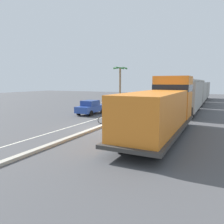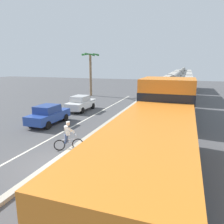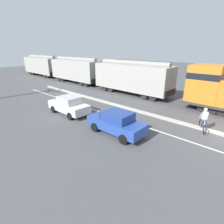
{
  "view_description": "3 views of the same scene",
  "coord_description": "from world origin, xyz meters",
  "views": [
    {
      "loc": [
        8.64,
        -15.31,
        3.71
      ],
      "look_at": [
        -0.05,
        2.38,
        1.01
      ],
      "focal_mm": 35.0,
      "sensor_mm": 36.0,
      "label": 1
    },
    {
      "loc": [
        6.14,
        -8.8,
        4.99
      ],
      "look_at": [
        1.81,
        3.7,
        2.03
      ],
      "focal_mm": 35.0,
      "sensor_mm": 36.0,
      "label": 2
    },
    {
      "loc": [
        -13.07,
        -1.04,
        5.69
      ],
      "look_at": [
        -3.49,
        7.62,
        0.91
      ],
      "focal_mm": 28.0,
      "sensor_mm": 36.0,
      "label": 3
    }
  ],
  "objects": [
    {
      "name": "hopper_car_lead",
      "position": [
        5.14,
        12.03,
        2.08
      ],
      "size": [
        2.9,
        10.6,
        4.18
      ],
      "color": "#A6A49C",
      "rests_on": "ground"
    },
    {
      "name": "hopper_car_trailing",
      "position": [
        5.14,
        35.23,
        2.08
      ],
      "size": [
        2.9,
        10.6,
        4.18
      ],
      "color": "#9F9D95",
      "rests_on": "ground"
    },
    {
      "name": "hopper_car_middle",
      "position": [
        5.14,
        23.63,
        2.08
      ],
      "size": [
        2.9,
        10.6,
        4.18
      ],
      "color": "#A3A199",
      "rests_on": "ground"
    },
    {
      "name": "median_curb",
      "position": [
        0.0,
        6.0,
        0.08
      ],
      "size": [
        0.36,
        36.0,
        0.16
      ],
      "primitive_type": "cube",
      "color": "#B2AD9E",
      "rests_on": "ground"
    },
    {
      "name": "lane_stripe",
      "position": [
        -2.4,
        6.0,
        0.0
      ],
      "size": [
        0.14,
        36.0,
        0.01
      ],
      "primitive_type": "cube",
      "color": "silver",
      "rests_on": "ground"
    },
    {
      "name": "parked_car_white",
      "position": [
        -4.58,
        11.89,
        0.82
      ],
      "size": [
        1.84,
        4.2,
        1.62
      ],
      "color": "silver",
      "rests_on": "ground"
    },
    {
      "name": "parked_car_blue",
      "position": [
        -4.66,
        6.16,
        0.82
      ],
      "size": [
        1.85,
        4.21,
        1.62
      ],
      "color": "#28479E",
      "rests_on": "ground"
    },
    {
      "name": "cyclist",
      "position": [
        -0.24,
        1.77,
        0.82
      ],
      "size": [
        1.5,
        0.92,
        1.71
      ],
      "color": "black",
      "rests_on": "ground"
    }
  ]
}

